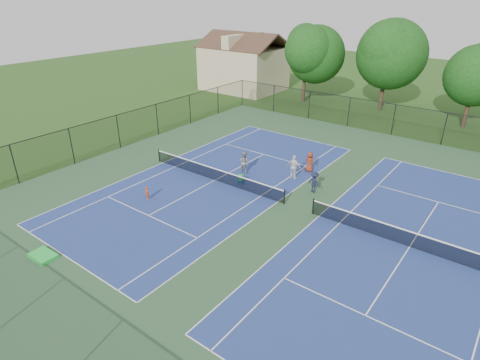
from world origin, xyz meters
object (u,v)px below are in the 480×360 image
Objects in this scene: child_player at (147,193)px; bystander_a at (294,167)px; tree_back_a at (306,51)px; clapboard_house at (244,67)px; bystander_b at (314,182)px; bystander_c at (310,162)px; tree_back_b at (388,51)px; tree_back_c at (476,72)px; ball_crate at (241,182)px; instructor at (244,162)px; ball_hopper at (241,178)px.

child_player is 0.52× the size of bystander_a.
clapboard_house is at bearing 174.29° from tree_back_a.
bystander_c reaches higher than bystander_b.
tree_back_b is at bearing 103.97° from child_player.
tree_back_a is at bearing -5.71° from clapboard_house.
bystander_c is (20.77, -19.36, -2.31)m from clapboard_house.
tree_back_c is at bearing -112.27° from bystander_c.
bystander_c is at bearing -101.94° from bystander_a.
bystander_b is 3.72× the size of ball_crate.
bystander_c is at bearing -138.86° from instructor.
tree_back_a reaches higher than instructor.
instructor reaches higher than bystander_b.
tree_back_a is 21.92m from bystander_c.
tree_back_a is 25.29m from ball_crate.
ball_hopper is at bearing -92.57° from tree_back_b.
bystander_b is 3.50m from bystander_c.
child_player is 2.33× the size of ball_hopper.
ball_crate is at bearing -71.36° from tree_back_a.
tree_back_c reaches higher than ball_crate.
clapboard_house is 7.14× the size of bystander_b.
clapboard_house is 6.55× the size of instructor.
ball_crate is at bearing 0.00° from ball_hopper.
bystander_a is at bearing -86.26° from tree_back_b.
clapboard_house is at bearing -180.00° from tree_back_c.
bystander_a is at bearing -109.56° from tree_back_c.
tree_back_b is 21.25m from bystander_c.
ball_crate is at bearing 57.82° from bystander_c.
bystander_a is (1.45, -22.24, -5.67)m from tree_back_b.
tree_back_c is 22.99m from bystander_a.
bystander_a is at bearing -158.30° from instructor.
clapboard_house is 30.28m from ball_hopper.
tree_back_b is 26.06m from ball_hopper.
bystander_b is at bearing -81.00° from tree_back_b.
tree_back_c is at bearing -92.78° from bystander_b.
child_player is (14.31, -29.99, -2.62)m from clapboard_house.
bystander_c is (-7.23, -19.36, -4.70)m from tree_back_c.
tree_back_c is (18.00, 1.00, -0.56)m from tree_back_a.
bystander_c is at bearing -59.62° from tree_back_a.
child_player is at bearing -81.54° from tree_back_a.
tree_back_c is 20.63× the size of ball_crate.
ball_hopper is at bearing -112.64° from tree_back_c.
bystander_b is 5.24m from ball_hopper.
clapboard_house is at bearing 138.09° from child_player.
instructor is at bearing -72.42° from tree_back_a.
tree_back_a is 1.09× the size of tree_back_c.
tree_back_a is 23.13m from instructor.
child_player is at bearing 52.38° from bystander_a.
child_player is 7.92m from instructor.
tree_back_a is 0.91× the size of tree_back_b.
bystander_b is 5.27m from ball_crate.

